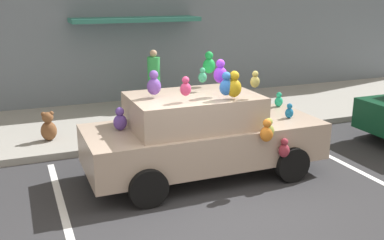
% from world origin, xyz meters
% --- Properties ---
extents(ground_plane, '(60.00, 60.00, 0.00)m').
position_xyz_m(ground_plane, '(0.00, 0.00, 0.00)').
color(ground_plane, '#2D2D30').
extents(sidewalk, '(24.00, 4.00, 0.15)m').
position_xyz_m(sidewalk, '(0.00, 5.00, 0.07)').
color(sidewalk, gray).
rests_on(sidewalk, ground).
extents(parking_stripe_front, '(0.12, 3.60, 0.01)m').
position_xyz_m(parking_stripe_front, '(3.23, 1.00, 0.00)').
color(parking_stripe_front, silver).
rests_on(parking_stripe_front, ground).
extents(parking_stripe_rear, '(0.12, 3.60, 0.01)m').
position_xyz_m(parking_stripe_rear, '(-2.19, 1.00, 0.00)').
color(parking_stripe_rear, silver).
rests_on(parking_stripe_rear, ground).
extents(plush_covered_car, '(4.32, 2.02, 2.21)m').
position_xyz_m(plush_covered_car, '(0.38, 1.21, 0.81)').
color(plush_covered_car, tan).
rests_on(plush_covered_car, ground).
extents(teddy_bear_on_sidewalk, '(0.34, 0.29, 0.66)m').
position_xyz_m(teddy_bear_on_sidewalk, '(-2.10, 3.92, 0.45)').
color(teddy_bear_on_sidewalk, brown).
rests_on(teddy_bear_on_sidewalk, sidewalk).
extents(pedestrian_near_shopfront, '(0.35, 0.35, 1.62)m').
position_xyz_m(pedestrian_near_shopfront, '(0.92, 5.86, 0.90)').
color(pedestrian_near_shopfront, green).
rests_on(pedestrian_near_shopfront, sidewalk).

